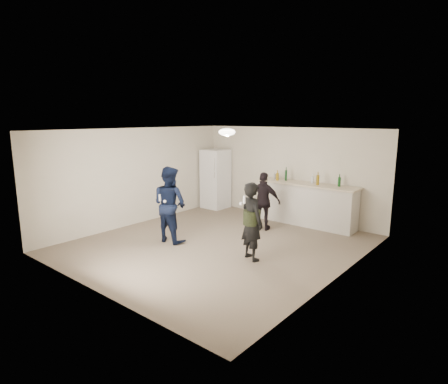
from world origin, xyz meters
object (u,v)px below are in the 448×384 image
Objects in this scene: counter at (306,205)px; spectator at (264,201)px; woman at (252,221)px; shaker at (275,176)px; man at (170,204)px; fridge at (216,179)px.

spectator is at bearing -117.65° from counter.
woman is at bearing -83.32° from counter.
shaker is 3.31m from man.
shaker is (-0.97, 0.03, 0.65)m from counter.
woman reaches higher than counter.
spectator is at bearing -121.90° from man.
counter is 2.95m from woman.
spectator is at bearing -43.23° from woman.
counter is at bearing -1.75° from shaker.
shaker is at bearing 2.74° from fridge.
woman is (0.34, -2.92, 0.25)m from counter.
shaker is at bearing 178.25° from counter.
spectator is (0.39, -1.14, -0.45)m from shaker.
fridge is 1.24× the size of spectator.
counter is 3.08m from fridge.
counter is at bearing -121.47° from man.
man is (-1.72, -3.18, 0.33)m from counter.
fridge is at bearing -36.99° from spectator.
spectator reaches higher than shaker.
counter is 15.29× the size of shaker.
man is 1.10× the size of woman.
spectator is at bearing -22.86° from fridge.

